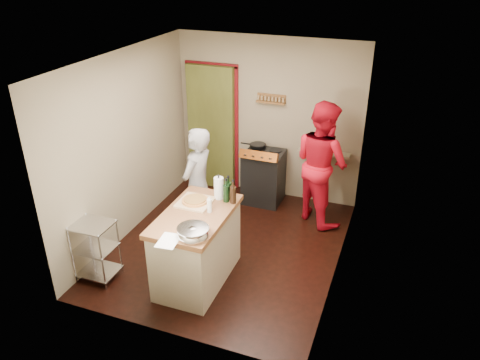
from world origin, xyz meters
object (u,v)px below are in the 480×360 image
at_px(stove, 263,176).
at_px(person_red, 321,163).
at_px(wire_shelving, 95,248).
at_px(island, 197,245).
at_px(person_stripe, 197,186).

relative_size(stove, person_red, 0.54).
distance_m(stove, person_red, 1.09).
height_order(wire_shelving, person_red, person_red).
relative_size(wire_shelving, person_red, 0.43).
distance_m(wire_shelving, island, 1.26).
relative_size(island, person_red, 0.76).
bearing_deg(person_stripe, person_red, 134.09).
xyz_separation_m(island, person_red, (1.09, 1.99, 0.43)).
bearing_deg(island, person_stripe, 114.09).
bearing_deg(stove, island, -93.57).
height_order(stove, person_stripe, person_stripe).
xyz_separation_m(island, person_stripe, (-0.39, 0.87, 0.33)).
bearing_deg(person_red, island, 100.45).
bearing_deg(person_red, wire_shelving, 85.66).
relative_size(island, person_stripe, 0.85).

